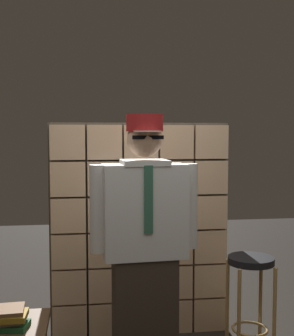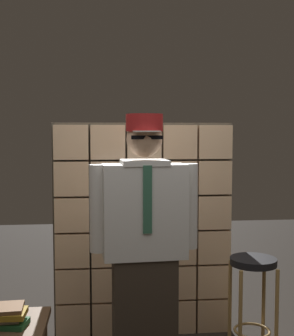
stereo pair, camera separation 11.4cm
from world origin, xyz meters
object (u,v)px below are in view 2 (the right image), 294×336
(side_table, at_px, (3,336))
(book_stack, at_px, (5,316))
(standing_person, at_px, (144,246))
(bar_stool, at_px, (253,285))

(side_table, xyz_separation_m, book_stack, (0.02, -0.03, 0.13))
(standing_person, xyz_separation_m, side_table, (-0.88, -0.20, -0.48))
(standing_person, height_order, side_table, standing_person)
(standing_person, bearing_deg, book_stack, -168.81)
(side_table, height_order, book_stack, book_stack)
(standing_person, distance_m, book_stack, 0.96)
(side_table, bearing_deg, book_stack, -55.57)
(bar_stool, xyz_separation_m, book_stack, (-1.68, -0.45, 0.02))
(standing_person, distance_m, side_table, 1.02)
(side_table, distance_m, book_stack, 0.14)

